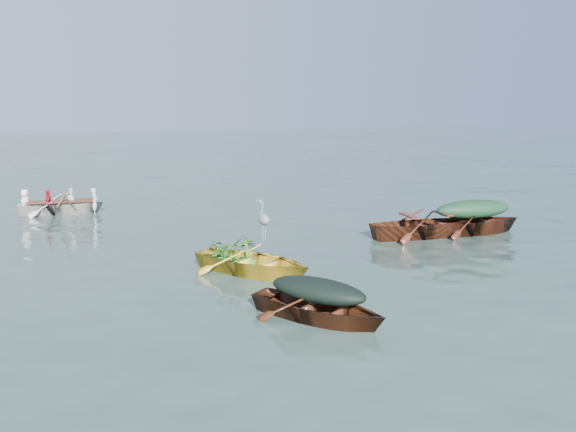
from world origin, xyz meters
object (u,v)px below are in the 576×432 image
rowed_boat (62,214)px  yellow_dinghy (253,273)px  heron (264,227)px  green_tarp_boat (472,234)px  dark_covered_boat (318,320)px  open_wooden_boat (425,237)px

rowed_boat → yellow_dinghy: bearing=-150.4°
rowed_boat → heron: (3.33, -8.88, 0.93)m
yellow_dinghy → green_tarp_boat: bearing=-26.7°
yellow_dinghy → rowed_boat: yellow_dinghy is taller
dark_covered_boat → open_wooden_boat: (5.77, 3.90, 0.00)m
heron → yellow_dinghy: bearing=-174.8°
green_tarp_boat → open_wooden_boat: bearing=90.0°
yellow_dinghy → heron: size_ratio=3.72×
yellow_dinghy → heron: 1.08m
open_wooden_boat → yellow_dinghy: bearing=110.1°
yellow_dinghy → open_wooden_boat: bearing=-22.4°
dark_covered_boat → open_wooden_boat: open_wooden_boat is taller
yellow_dinghy → heron: bearing=5.2°
heron → dark_covered_boat: bearing=-131.6°
green_tarp_boat → open_wooden_boat: open_wooden_boat is taller
open_wooden_boat → heron: size_ratio=4.80×
open_wooden_boat → dark_covered_boat: bearing=134.7°
open_wooden_boat → rowed_boat: size_ratio=1.15×
open_wooden_boat → heron: (-5.20, -0.60, 0.93)m
yellow_dinghy → heron: heron is taller
yellow_dinghy → rowed_boat: 9.65m
dark_covered_boat → rowed_boat: 12.49m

